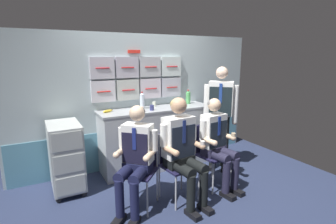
# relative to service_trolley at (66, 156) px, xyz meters

# --- Properties ---
(ground) EXTENTS (4.80, 4.80, 0.04)m
(ground) POSITION_rel_service_trolley_xyz_m (1.31, -0.94, -0.52)
(ground) COLOR #27314E
(galley_bulkhead) EXTENTS (4.20, 0.14, 2.15)m
(galley_bulkhead) POSITION_rel_service_trolley_xyz_m (1.30, 0.43, 0.57)
(galley_bulkhead) COLOR #ABBDC2
(galley_bulkhead) RESTS_ON ground
(galley_counter) EXTENTS (1.85, 0.53, 0.99)m
(galley_counter) POSITION_rel_service_trolley_xyz_m (1.42, 0.15, -0.01)
(galley_counter) COLOR #B0B5BA
(galley_counter) RESTS_ON ground
(service_trolley) EXTENTS (0.40, 0.65, 0.94)m
(service_trolley) POSITION_rel_service_trolley_xyz_m (0.00, 0.00, 0.00)
(service_trolley) COLOR black
(service_trolley) RESTS_ON ground
(folding_chair_left) EXTENTS (0.57, 0.57, 0.86)m
(folding_chair_left) POSITION_rel_service_trolley_xyz_m (0.77, -0.75, 0.03)
(folding_chair_left) COLOR #A8AAAF
(folding_chair_left) RESTS_ON ground
(crew_member_left) EXTENTS (0.63, 0.63, 1.26)m
(crew_member_left) POSITION_rel_service_trolley_xyz_m (0.66, -0.87, 0.19)
(crew_member_left) COLOR black
(crew_member_left) RESTS_ON ground
(folding_chair_center) EXTENTS (0.44, 0.44, 0.86)m
(folding_chair_center) POSITION_rel_service_trolley_xyz_m (1.21, -0.82, 0.03)
(folding_chair_center) COLOR #A8AAAF
(folding_chair_center) RESTS_ON ground
(crew_member_center) EXTENTS (0.52, 0.66, 1.32)m
(crew_member_center) POSITION_rel_service_trolley_xyz_m (1.23, -0.97, 0.24)
(crew_member_center) COLOR black
(crew_member_center) RESTS_ON ground
(folding_chair_near_trolley) EXTENTS (0.45, 0.45, 0.86)m
(folding_chair_near_trolley) POSITION_rel_service_trolley_xyz_m (1.82, -0.73, 0.03)
(folding_chair_near_trolley) COLOR #A8AAAF
(folding_chair_near_trolley) RESTS_ON ground
(crew_member_near_trolley) EXTENTS (0.48, 0.62, 1.25)m
(crew_member_near_trolley) POSITION_rel_service_trolley_xyz_m (1.84, -0.89, 0.19)
(crew_member_near_trolley) COLOR black
(crew_member_near_trolley) RESTS_ON ground
(crew_member_standing) EXTENTS (0.41, 0.41, 1.65)m
(crew_member_standing) POSITION_rel_service_trolley_xyz_m (2.25, -0.42, 0.47)
(crew_member_standing) COLOR black
(crew_member_standing) RESTS_ON ground
(water_bottle_tall) EXTENTS (0.08, 0.08, 0.24)m
(water_bottle_tall) POSITION_rel_service_trolley_xyz_m (2.08, 0.24, 0.60)
(water_bottle_tall) COLOR #4EA257
(water_bottle_tall) RESTS_ON galley_counter
(water_bottle_blue_cap) EXTENTS (0.07, 0.07, 0.27)m
(water_bottle_blue_cap) POSITION_rel_service_trolley_xyz_m (1.20, 0.21, 0.61)
(water_bottle_blue_cap) COLOR silver
(water_bottle_blue_cap) RESTS_ON galley_counter
(paper_cup_blue) EXTENTS (0.07, 0.07, 0.08)m
(paper_cup_blue) POSITION_rel_service_trolley_xyz_m (1.09, -0.04, 0.53)
(paper_cup_blue) COLOR tan
(paper_cup_blue) RESTS_ON galley_counter
(coffee_cup_spare) EXTENTS (0.06, 0.06, 0.08)m
(coffee_cup_spare) POSITION_rel_service_trolley_xyz_m (1.29, 0.03, 0.53)
(coffee_cup_spare) COLOR navy
(coffee_cup_spare) RESTS_ON galley_counter
(espresso_cup_small) EXTENTS (0.06, 0.06, 0.08)m
(espresso_cup_small) POSITION_rel_service_trolley_xyz_m (1.45, 0.29, 0.53)
(espresso_cup_small) COLOR silver
(espresso_cup_small) RESTS_ON galley_counter
(coffee_cup_white) EXTENTS (0.06, 0.06, 0.06)m
(coffee_cup_white) POSITION_rel_service_trolley_xyz_m (1.08, 0.09, 0.52)
(coffee_cup_white) COLOR silver
(coffee_cup_white) RESTS_ON galley_counter
(snack_banana) EXTENTS (0.17, 0.10, 0.04)m
(snack_banana) POSITION_rel_service_trolley_xyz_m (0.65, 0.20, 0.51)
(snack_banana) COLOR yellow
(snack_banana) RESTS_ON galley_counter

